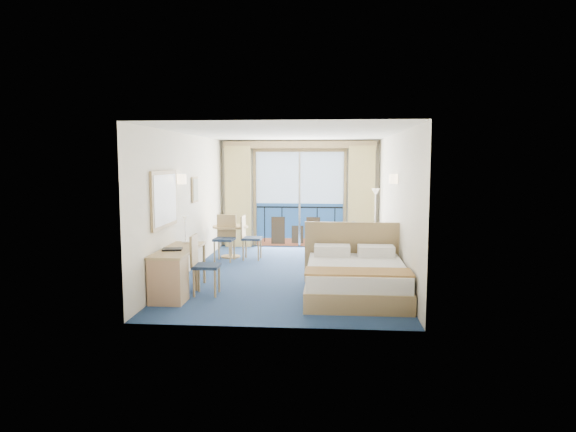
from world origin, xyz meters
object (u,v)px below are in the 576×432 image
object	(u,v)px
desk_chair	(201,261)
table_chair_b	(225,235)
nightstand	(383,263)
round_table	(230,233)
desk	(171,275)
table_chair_a	(248,235)
floor_lamp	(375,204)
bed	(355,278)
armchair	(354,240)

from	to	relation	value
desk_chair	table_chair_b	bearing A→B (deg)	2.53
nightstand	round_table	bearing A→B (deg)	149.27
nightstand	desk	world-z (taller)	desk
table_chair_a	desk_chair	bearing A→B (deg)	175.76
floor_lamp	table_chair_b	size ratio (longest dim) A/B	1.53
bed	round_table	distance (m)	4.14
bed	table_chair_a	bearing A→B (deg)	126.95
armchair	desk	world-z (taller)	armchair
table_chair_a	table_chair_b	size ratio (longest dim) A/B	0.97
round_table	table_chair_a	size ratio (longest dim) A/B	0.82
nightstand	armchair	size ratio (longest dim) A/B	0.72
nightstand	armchair	distance (m)	2.22
armchair	round_table	size ratio (longest dim) A/B	1.07
floor_lamp	table_chair_a	size ratio (longest dim) A/B	1.57
armchair	table_chair_a	bearing A→B (deg)	-33.42
floor_lamp	desk_chair	size ratio (longest dim) A/B	1.55
desk	armchair	bearing A→B (deg)	52.21
floor_lamp	desk_chair	world-z (taller)	floor_lamp
table_chair_a	armchair	bearing A→B (deg)	-77.42
desk_chair	table_chair_a	size ratio (longest dim) A/B	1.01
round_table	bed	bearing A→B (deg)	-49.90
armchair	floor_lamp	size ratio (longest dim) A/B	0.56
table_chair_a	desk	bearing A→B (deg)	169.99
floor_lamp	desk	world-z (taller)	floor_lamp
armchair	desk	size ratio (longest dim) A/B	0.53
desk_chair	table_chair_b	distance (m)	2.89
bed	desk	bearing A→B (deg)	-170.40
round_table	desk	bearing A→B (deg)	-93.78
nightstand	floor_lamp	xyz separation A→B (m)	(0.10, 2.80, 0.85)
table_chair_b	floor_lamp	bearing A→B (deg)	24.36
nightstand	table_chair_b	bearing A→B (deg)	154.72
armchair	table_chair_b	world-z (taller)	table_chair_b
floor_lamp	bed	bearing A→B (deg)	-99.29
nightstand	table_chair_a	bearing A→B (deg)	148.45
desk	table_chair_a	xyz separation A→B (m)	(0.68, 3.44, 0.14)
desk	round_table	size ratio (longest dim) A/B	2.00
armchair	desk	distance (m)	4.96
armchair	table_chair_a	world-z (taller)	table_chair_a
bed	table_chair_b	size ratio (longest dim) A/B	2.06
armchair	table_chair_b	xyz separation A→B (m)	(-2.83, -0.64, 0.18)
bed	round_table	bearing A→B (deg)	130.10
floor_lamp	table_chair_a	world-z (taller)	floor_lamp
desk	table_chair_b	bearing A→B (deg)	86.48
bed	armchair	distance (m)	3.43
bed	round_table	world-z (taller)	bed
bed	nightstand	size ratio (longest dim) A/B	3.38
desk	round_table	distance (m)	3.66
nightstand	floor_lamp	bearing A→B (deg)	87.95
floor_lamp	round_table	world-z (taller)	floor_lamp
desk	table_chair_a	distance (m)	3.51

